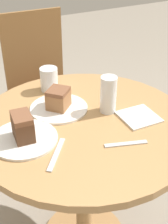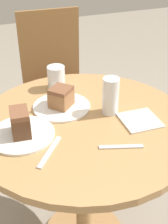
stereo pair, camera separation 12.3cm
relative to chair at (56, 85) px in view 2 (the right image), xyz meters
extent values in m
cylinder|color=tan|center=(-0.11, -0.80, -0.12)|extent=(0.08, 0.08, 0.68)
cylinder|color=tan|center=(-0.11, -0.80, 0.23)|extent=(0.88, 0.88, 0.03)
cylinder|color=olive|center=(-0.20, -0.25, -0.28)|extent=(0.04, 0.04, 0.42)
cylinder|color=olive|center=(0.17, -0.26, -0.28)|extent=(0.04, 0.04, 0.42)
cylinder|color=olive|center=(-0.18, 0.12, -0.28)|extent=(0.04, 0.04, 0.42)
cylinder|color=olive|center=(0.19, 0.10, -0.28)|extent=(0.04, 0.04, 0.42)
cube|color=#47281E|center=(0.00, -0.07, -0.05)|extent=(0.43, 0.42, 0.03)
cube|color=olive|center=(0.01, 0.12, 0.21)|extent=(0.39, 0.04, 0.51)
cylinder|color=white|center=(-0.36, -0.81, 0.25)|extent=(0.25, 0.25, 0.01)
cylinder|color=white|center=(-0.16, -0.67, 0.25)|extent=(0.24, 0.24, 0.01)
cube|color=brown|center=(-0.36, -0.81, 0.30)|extent=(0.08, 0.10, 0.08)
cube|color=brown|center=(-0.36, -0.81, 0.35)|extent=(0.07, 0.10, 0.02)
cube|color=#9E6B42|center=(-0.16, -0.67, 0.29)|extent=(0.12, 0.12, 0.07)
cube|color=brown|center=(-0.16, -0.67, 0.33)|extent=(0.12, 0.12, 0.02)
cylinder|color=beige|center=(0.01, -0.78, 0.31)|extent=(0.06, 0.06, 0.12)
cylinder|color=white|center=(0.01, -0.78, 0.33)|extent=(0.07, 0.07, 0.16)
cylinder|color=silver|center=(-0.13, -0.49, 0.29)|extent=(0.07, 0.07, 0.08)
cylinder|color=white|center=(-0.13, -0.49, 0.30)|extent=(0.08, 0.08, 0.11)
cube|color=silver|center=(0.10, -0.89, 0.25)|extent=(0.15, 0.15, 0.01)
cube|color=silver|center=(-0.29, -0.94, 0.25)|extent=(0.13, 0.15, 0.00)
cube|color=silver|center=(-0.05, -1.01, 0.25)|extent=(0.15, 0.07, 0.00)
camera|label=1|loc=(-0.60, -1.72, 0.94)|focal=50.00mm
camera|label=2|loc=(-0.48, -1.77, 0.94)|focal=50.00mm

